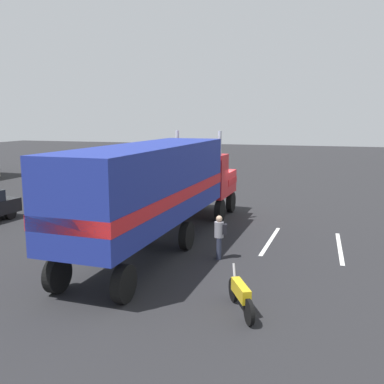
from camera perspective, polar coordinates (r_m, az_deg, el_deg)
name	(u,v)px	position (r m, az deg, el deg)	size (l,w,h in m)	color
ground_plane	(216,213)	(23.46, 3.13, -2.85)	(120.00, 120.00, 0.00)	#232326
lane_stripe_near	(270,241)	(18.65, 10.31, -6.32)	(4.40, 0.16, 0.01)	silver
lane_stripe_mid	(340,248)	(18.36, 18.91, -6.97)	(4.40, 0.16, 0.01)	silver
semi_truck	(161,184)	(17.14, -4.09, 1.02)	(14.24, 2.99, 4.50)	red
person_bystander	(220,235)	(15.87, 3.66, -5.72)	(0.36, 0.47, 1.63)	#2D3347
motorcycle	(241,295)	(11.89, 6.44, -13.32)	(1.92, 1.07, 1.12)	black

